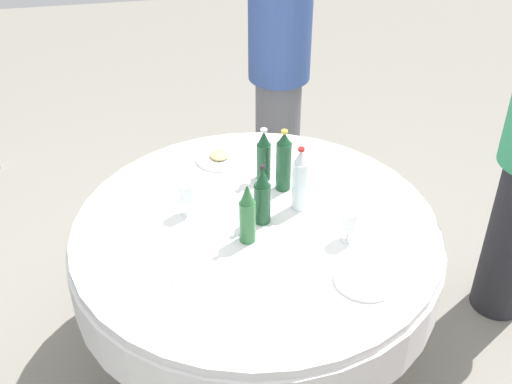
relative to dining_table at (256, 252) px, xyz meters
The scene contains 13 objects.
ground_plane 0.60m from the dining_table, ahead, with size 10.00×10.00×0.00m, color gray.
dining_table is the anchor object (origin of this frame).
bottle_green_inner 0.29m from the dining_table, 30.19° to the right, with size 0.07×0.07×0.28m.
bottle_dark_green_east 0.44m from the dining_table, 164.29° to the left, with size 0.07×0.07×0.26m.
bottle_clear_north 0.36m from the dining_table, 114.20° to the left, with size 0.07×0.07×0.30m.
bottle_dark_green_rear 0.41m from the dining_table, 145.87° to the left, with size 0.07×0.07×0.30m.
bottle_dark_green_far 0.28m from the dining_table, 132.12° to the left, with size 0.07×0.07×0.28m.
wine_glass_rear 0.45m from the dining_table, 65.74° to the left, with size 0.07×0.07×0.14m.
wine_glass_far 0.39m from the dining_table, 115.93° to the right, with size 0.07×0.07×0.15m.
plate_outer 0.55m from the dining_table, 40.96° to the left, with size 0.24×0.24×0.02m.
plate_left 0.56m from the dining_table, behind, with size 0.23×0.23×0.04m.
spoon_east 0.42m from the dining_table, 46.73° to the right, with size 0.18×0.02×0.01m, color silver.
person_inner 1.22m from the dining_table, 163.80° to the left, with size 0.34×0.34×1.59m.
Camera 1 is at (2.11, -0.38, 2.44)m, focal length 46.16 mm.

